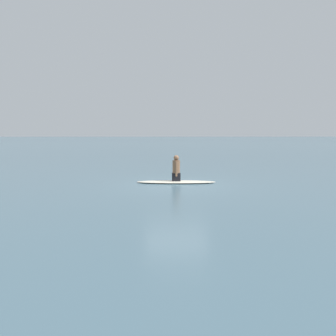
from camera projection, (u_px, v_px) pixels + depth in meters
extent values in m
plane|color=slate|center=(177.00, 185.00, 13.58)|extent=(400.00, 400.00, 0.00)
ellipsoid|color=silver|center=(176.00, 182.00, 14.07)|extent=(0.92, 3.29, 0.09)
cube|color=black|center=(176.00, 177.00, 14.05)|extent=(0.30, 0.36, 0.33)
cylinder|color=brown|center=(176.00, 167.00, 14.00)|extent=(0.32, 0.32, 0.55)
sphere|color=brown|center=(176.00, 158.00, 13.97)|extent=(0.22, 0.22, 0.22)
cylinder|color=brown|center=(176.00, 169.00, 13.83)|extent=(0.09, 0.09, 0.60)
cylinder|color=brown|center=(176.00, 168.00, 14.20)|extent=(0.09, 0.09, 0.60)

